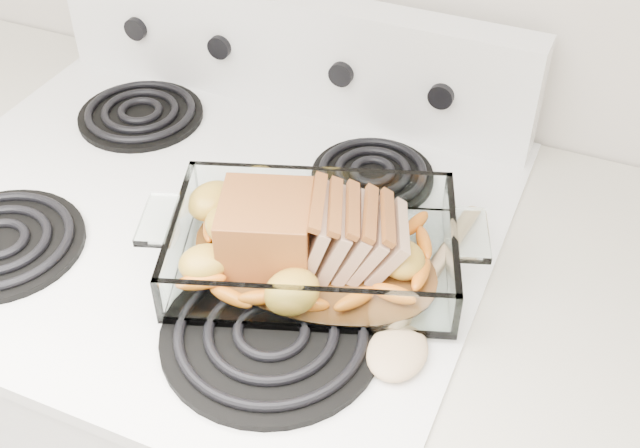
% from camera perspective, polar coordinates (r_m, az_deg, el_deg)
% --- Properties ---
extents(electric_range, '(0.78, 0.70, 1.12)m').
position_cam_1_polar(electric_range, '(1.41, -6.87, -13.25)').
color(electric_range, white).
rests_on(electric_range, ground).
extents(baking_dish, '(0.33, 0.22, 0.07)m').
position_cam_1_polar(baking_dish, '(0.96, -0.47, -2.06)').
color(baking_dish, white).
rests_on(baking_dish, electric_range).
extents(pork_roast, '(0.22, 0.11, 0.09)m').
position_cam_1_polar(pork_roast, '(0.95, -1.67, -0.34)').
color(pork_roast, '#985426').
rests_on(pork_roast, baking_dish).
extents(roast_vegetables, '(0.34, 0.19, 0.04)m').
position_cam_1_polar(roast_vegetables, '(0.98, 0.14, -0.35)').
color(roast_vegetables, orange).
rests_on(roast_vegetables, baking_dish).
extents(wooden_spoon, '(0.07, 0.31, 0.02)m').
position_cam_1_polar(wooden_spoon, '(0.92, 6.79, -6.31)').
color(wooden_spoon, '#CAB187').
rests_on(wooden_spoon, electric_range).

